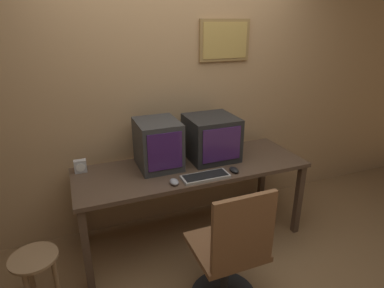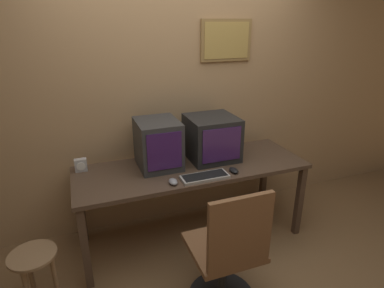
% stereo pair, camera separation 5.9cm
% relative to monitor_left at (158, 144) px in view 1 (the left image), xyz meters
% --- Properties ---
extents(wall_back, '(8.00, 0.08, 2.60)m').
position_rel_monitor_left_xyz_m(wall_back, '(0.28, 0.36, 0.35)').
color(wall_back, tan).
rests_on(wall_back, ground_plane).
extents(desk, '(2.03, 0.71, 0.74)m').
position_rel_monitor_left_xyz_m(desk, '(0.27, -0.11, -0.28)').
color(desk, '#4C3828').
rests_on(desk, ground_plane).
extents(monitor_left, '(0.35, 0.42, 0.41)m').
position_rel_monitor_left_xyz_m(monitor_left, '(0.00, 0.00, 0.00)').
color(monitor_left, '#333333').
rests_on(monitor_left, desk).
extents(monitor_right, '(0.43, 0.44, 0.39)m').
position_rel_monitor_left_xyz_m(monitor_right, '(0.50, -0.00, -0.01)').
color(monitor_right, black).
rests_on(monitor_right, desk).
extents(keyboard_main, '(0.39, 0.15, 0.03)m').
position_rel_monitor_left_xyz_m(keyboard_main, '(0.29, -0.36, -0.19)').
color(keyboard_main, '#A8A399').
rests_on(keyboard_main, desk).
extents(mouse_near_keyboard, '(0.07, 0.11, 0.03)m').
position_rel_monitor_left_xyz_m(mouse_near_keyboard, '(0.56, -0.35, -0.19)').
color(mouse_near_keyboard, black).
rests_on(mouse_near_keyboard, desk).
extents(mouse_far_corner, '(0.07, 0.10, 0.04)m').
position_rel_monitor_left_xyz_m(mouse_far_corner, '(0.02, -0.37, -0.19)').
color(mouse_far_corner, gray).
rests_on(mouse_far_corner, desk).
extents(desk_clock, '(0.10, 0.06, 0.11)m').
position_rel_monitor_left_xyz_m(desk_clock, '(-0.65, 0.13, -0.15)').
color(desk_clock, '#B7B2AD').
rests_on(desk_clock, desk).
extents(office_chair, '(0.49, 0.49, 0.99)m').
position_rel_monitor_left_xyz_m(office_chair, '(0.22, -0.95, -0.53)').
color(office_chair, black).
rests_on(office_chair, ground_plane).
extents(side_stool, '(0.32, 0.32, 0.47)m').
position_rel_monitor_left_xyz_m(side_stool, '(-1.03, -0.49, -0.60)').
color(side_stool, '#8E6B47').
rests_on(side_stool, ground_plane).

